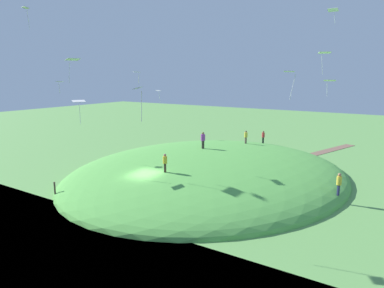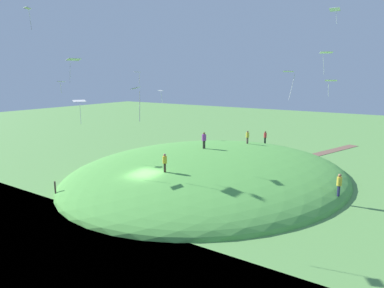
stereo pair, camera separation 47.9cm
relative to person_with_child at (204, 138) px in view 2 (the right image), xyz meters
The scene contains 20 objects.
ground_plane 10.91m from the person_with_child, behind, with size 160.00×160.00×0.00m, color #619B4D.
grass_hill 4.23m from the person_with_child, 135.08° to the right, with size 31.75×27.18×4.48m, color #57A746.
dirt_path 18.11m from the person_with_child, 31.13° to the right, with size 16.32×1.36×0.04m, color brown.
person_with_child is the anchor object (origin of this frame).
person_walking_path 7.11m from the person_with_child, 16.80° to the right, with size 0.53×0.53×1.60m.
person_on_hilltop 9.45m from the person_with_child, 168.78° to the right, with size 0.52×0.52×1.62m.
person_near_shore 15.23m from the person_with_child, 102.96° to the right, with size 0.52×0.52×1.84m.
person_watching_kites 10.84m from the person_with_child, 15.50° to the right, with size 0.38×0.38×1.62m.
kite_0 15.49m from the person_with_child, 150.61° to the left, with size 1.37×1.11×2.12m.
kite_1 10.53m from the person_with_child, 159.18° to the left, with size 1.05×1.06×1.11m.
kite_2 13.98m from the person_with_child, 75.95° to the right, with size 0.96×1.21×1.61m.
kite_5 15.84m from the person_with_child, 131.83° to the left, with size 0.68×0.81×1.20m.
kite_6 13.95m from the person_with_child, 59.68° to the left, with size 0.76×0.55×1.74m.
kite_7 17.11m from the person_with_child, 163.49° to the right, with size 0.89×0.79×2.21m.
kite_9 14.10m from the person_with_child, 158.83° to the left, with size 1.25×1.12×2.10m.
kite_11 21.28m from the person_with_child, 134.27° to the left, with size 0.63×0.80×2.00m.
kite_12 15.44m from the person_with_child, 122.87° to the right, with size 0.62×0.78×2.03m.
kite_13 18.05m from the person_with_child, 66.65° to the right, with size 0.65×0.96×1.45m.
kite_14 15.00m from the person_with_child, 66.84° to the right, with size 1.23×1.42×2.22m.
mooring_post 16.20m from the person_with_child, 160.52° to the left, with size 0.14×0.14×1.40m, color brown.
Camera 2 is at (-21.44, -19.35, 10.10)m, focal length 32.52 mm.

